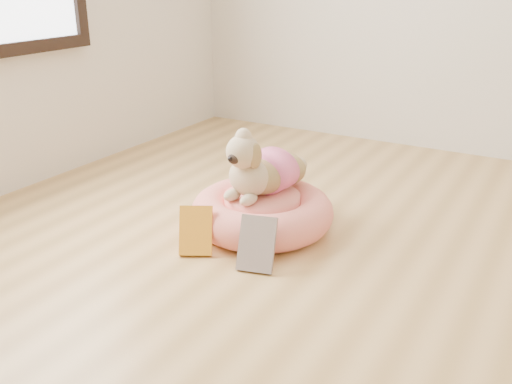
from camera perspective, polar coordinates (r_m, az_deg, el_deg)
The scene contains 4 objects.
pet_bed at distance 2.36m, azimuth 0.61°, elevation -2.01°, with size 0.59×0.59×0.15m.
dog at distance 2.30m, azimuth 0.57°, elevation 3.46°, with size 0.28×0.41×0.30m, color olive, non-canonical shape.
book_yellow at distance 2.17m, azimuth -6.03°, elevation -3.85°, with size 0.12×0.02×0.19m, color yellow.
book_white at distance 2.05m, azimuth 0.09°, elevation -5.20°, with size 0.13×0.02×0.20m, color white.
Camera 1 is at (0.33, -1.13, 1.01)m, focal length 40.00 mm.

